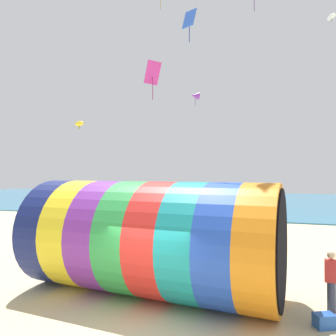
{
  "coord_description": "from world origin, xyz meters",
  "views": [
    {
      "loc": [
        3.34,
        -8.22,
        4.03
      ],
      "look_at": [
        -0.62,
        4.01,
        4.24
      ],
      "focal_mm": 35.0,
      "sensor_mm": 36.0,
      "label": 1
    }
  ],
  "objects_px": {
    "giant_inflatable_tube": "(150,238)",
    "kite_blue_diamond": "(189,19)",
    "kite_handler": "(331,281)",
    "kite_white_parafoil": "(332,17)",
    "cooler_box": "(325,321)",
    "kite_yellow_parafoil": "(79,124)",
    "kite_magenta_diamond": "(153,73)",
    "kite_purple_delta": "(195,96)",
    "bystander_near_water": "(90,237)"
  },
  "relations": [
    {
      "from": "kite_handler",
      "to": "kite_blue_diamond",
      "type": "bearing_deg",
      "value": 159.2
    },
    {
      "from": "kite_purple_delta",
      "to": "kite_magenta_diamond",
      "type": "bearing_deg",
      "value": -87.43
    },
    {
      "from": "kite_magenta_diamond",
      "to": "cooler_box",
      "type": "relative_size",
      "value": 3.28
    },
    {
      "from": "giant_inflatable_tube",
      "to": "kite_magenta_diamond",
      "type": "bearing_deg",
      "value": 109.44
    },
    {
      "from": "kite_white_parafoil",
      "to": "giant_inflatable_tube",
      "type": "bearing_deg",
      "value": -120.66
    },
    {
      "from": "kite_purple_delta",
      "to": "kite_white_parafoil",
      "type": "distance_m",
      "value": 10.13
    },
    {
      "from": "giant_inflatable_tube",
      "to": "kite_white_parafoil",
      "type": "xyz_separation_m",
      "value": [
        7.48,
        12.61,
        12.11
      ]
    },
    {
      "from": "kite_handler",
      "to": "cooler_box",
      "type": "relative_size",
      "value": 3.4
    },
    {
      "from": "kite_magenta_diamond",
      "to": "kite_white_parafoil",
      "type": "height_order",
      "value": "kite_white_parafoil"
    },
    {
      "from": "cooler_box",
      "to": "giant_inflatable_tube",
      "type": "bearing_deg",
      "value": 171.27
    },
    {
      "from": "kite_purple_delta",
      "to": "kite_blue_diamond",
      "type": "relative_size",
      "value": 0.81
    },
    {
      "from": "kite_blue_diamond",
      "to": "giant_inflatable_tube",
      "type": "bearing_deg",
      "value": -111.12
    },
    {
      "from": "kite_magenta_diamond",
      "to": "kite_purple_delta",
      "type": "bearing_deg",
      "value": 92.57
    },
    {
      "from": "kite_yellow_parafoil",
      "to": "bystander_near_water",
      "type": "relative_size",
      "value": 0.74
    },
    {
      "from": "giant_inflatable_tube",
      "to": "kite_blue_diamond",
      "type": "xyz_separation_m",
      "value": [
        0.82,
        2.11,
        8.19
      ]
    },
    {
      "from": "kite_handler",
      "to": "bystander_near_water",
      "type": "distance_m",
      "value": 10.94
    },
    {
      "from": "kite_purple_delta",
      "to": "bystander_near_water",
      "type": "xyz_separation_m",
      "value": [
        -3.06,
        -9.78,
        -9.04
      ]
    },
    {
      "from": "kite_handler",
      "to": "kite_yellow_parafoil",
      "type": "relative_size",
      "value": 1.43
    },
    {
      "from": "bystander_near_water",
      "to": "kite_yellow_parafoil",
      "type": "bearing_deg",
      "value": 126.56
    },
    {
      "from": "cooler_box",
      "to": "kite_blue_diamond",
      "type": "bearing_deg",
      "value": 146.29
    },
    {
      "from": "kite_purple_delta",
      "to": "kite_white_parafoil",
      "type": "relative_size",
      "value": 1.13
    },
    {
      "from": "kite_magenta_diamond",
      "to": "kite_handler",
      "type": "bearing_deg",
      "value": -25.15
    },
    {
      "from": "kite_handler",
      "to": "kite_magenta_diamond",
      "type": "bearing_deg",
      "value": 154.85
    },
    {
      "from": "kite_purple_delta",
      "to": "giant_inflatable_tube",
      "type": "bearing_deg",
      "value": -83.01
    },
    {
      "from": "kite_white_parafoil",
      "to": "kite_blue_diamond",
      "type": "height_order",
      "value": "kite_white_parafoil"
    },
    {
      "from": "kite_white_parafoil",
      "to": "bystander_near_water",
      "type": "height_order",
      "value": "kite_white_parafoil"
    },
    {
      "from": "kite_magenta_diamond",
      "to": "cooler_box",
      "type": "xyz_separation_m",
      "value": [
        6.41,
        -4.29,
        -8.35
      ]
    },
    {
      "from": "giant_inflatable_tube",
      "to": "kite_white_parafoil",
      "type": "distance_m",
      "value": 19.02
    },
    {
      "from": "kite_magenta_diamond",
      "to": "bystander_near_water",
      "type": "xyz_separation_m",
      "value": [
        -3.53,
        0.59,
        -7.68
      ]
    },
    {
      "from": "giant_inflatable_tube",
      "to": "cooler_box",
      "type": "distance_m",
      "value": 5.51
    },
    {
      "from": "kite_blue_diamond",
      "to": "cooler_box",
      "type": "bearing_deg",
      "value": -33.71
    },
    {
      "from": "kite_handler",
      "to": "kite_yellow_parafoil",
      "type": "height_order",
      "value": "kite_yellow_parafoil"
    },
    {
      "from": "kite_handler",
      "to": "cooler_box",
      "type": "height_order",
      "value": "kite_handler"
    },
    {
      "from": "bystander_near_water",
      "to": "cooler_box",
      "type": "relative_size",
      "value": 3.22
    },
    {
      "from": "cooler_box",
      "to": "kite_yellow_parafoil",
      "type": "bearing_deg",
      "value": 141.41
    },
    {
      "from": "giant_inflatable_tube",
      "to": "kite_blue_diamond",
      "type": "distance_m",
      "value": 8.49
    },
    {
      "from": "kite_white_parafoil",
      "to": "kite_yellow_parafoil",
      "type": "height_order",
      "value": "kite_white_parafoil"
    },
    {
      "from": "kite_handler",
      "to": "kite_purple_delta",
      "type": "xyz_separation_m",
      "value": [
        -7.21,
        13.54,
        8.99
      ]
    },
    {
      "from": "kite_blue_diamond",
      "to": "cooler_box",
      "type": "relative_size",
      "value": 2.51
    },
    {
      "from": "kite_magenta_diamond",
      "to": "kite_blue_diamond",
      "type": "height_order",
      "value": "kite_blue_diamond"
    },
    {
      "from": "kite_yellow_parafoil",
      "to": "kite_purple_delta",
      "type": "bearing_deg",
      "value": 15.03
    },
    {
      "from": "giant_inflatable_tube",
      "to": "bystander_near_water",
      "type": "distance_m",
      "value": 6.36
    },
    {
      "from": "kite_purple_delta",
      "to": "bystander_near_water",
      "type": "distance_m",
      "value": 13.67
    },
    {
      "from": "kite_handler",
      "to": "kite_white_parafoil",
      "type": "relative_size",
      "value": 1.89
    },
    {
      "from": "kite_magenta_diamond",
      "to": "cooler_box",
      "type": "height_order",
      "value": "kite_magenta_diamond"
    },
    {
      "from": "kite_blue_diamond",
      "to": "bystander_near_water",
      "type": "bearing_deg",
      "value": 160.51
    },
    {
      "from": "kite_magenta_diamond",
      "to": "kite_white_parafoil",
      "type": "distance_m",
      "value": 13.74
    },
    {
      "from": "kite_blue_diamond",
      "to": "cooler_box",
      "type": "height_order",
      "value": "kite_blue_diamond"
    },
    {
      "from": "kite_magenta_diamond",
      "to": "bystander_near_water",
      "type": "relative_size",
      "value": 1.02
    },
    {
      "from": "kite_magenta_diamond",
      "to": "kite_yellow_parafoil",
      "type": "height_order",
      "value": "kite_magenta_diamond"
    }
  ]
}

